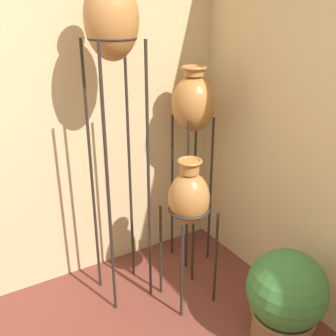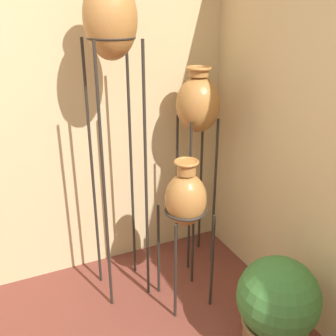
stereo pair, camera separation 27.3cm
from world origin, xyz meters
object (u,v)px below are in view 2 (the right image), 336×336
(vase_stand_tall, at_px, (111,27))
(potted_plant, at_px, (277,307))
(vase_stand_short, at_px, (186,200))
(vase_stand_medium, at_px, (198,108))

(vase_stand_tall, distance_m, potted_plant, 1.92)
(vase_stand_short, bearing_deg, vase_stand_tall, 139.55)
(vase_stand_tall, distance_m, vase_stand_medium, 0.89)
(vase_stand_medium, xyz_separation_m, potted_plant, (-0.03, -1.08, -0.95))
(vase_stand_medium, height_order, potted_plant, vase_stand_medium)
(vase_stand_tall, xyz_separation_m, vase_stand_short, (0.36, -0.30, -1.07))
(vase_stand_short, relative_size, potted_plant, 1.65)
(vase_stand_tall, bearing_deg, vase_stand_short, -40.45)
(vase_stand_tall, xyz_separation_m, vase_stand_medium, (0.66, 0.12, -0.57))
(potted_plant, bearing_deg, vase_stand_short, 112.69)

